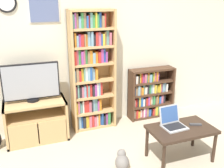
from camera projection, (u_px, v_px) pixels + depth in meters
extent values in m
cube|color=beige|center=(84.00, 51.00, 4.30)|extent=(6.21, 0.06, 2.60)
torus|color=black|center=(6.00, 2.00, 3.65)|extent=(0.28, 0.03, 0.28)
cylinder|color=white|center=(6.00, 2.00, 3.65)|extent=(0.23, 0.02, 0.23)
cube|color=silver|center=(44.00, 11.00, 3.86)|extent=(0.46, 0.01, 0.36)
cube|color=slate|center=(44.00, 11.00, 3.86)|extent=(0.42, 0.02, 0.33)
cube|color=tan|center=(6.00, 125.00, 3.92)|extent=(0.04, 0.48, 0.64)
cube|color=tan|center=(65.00, 116.00, 4.21)|extent=(0.04, 0.48, 0.64)
cube|color=tan|center=(35.00, 102.00, 3.97)|extent=(0.92, 0.48, 0.04)
cube|color=tan|center=(38.00, 137.00, 4.16)|extent=(0.92, 0.48, 0.04)
cube|color=tan|center=(36.00, 117.00, 4.04)|extent=(0.85, 0.44, 0.04)
cube|color=tan|center=(24.00, 136.00, 3.83)|extent=(0.41, 0.02, 0.35)
cube|color=tan|center=(53.00, 131.00, 3.97)|extent=(0.41, 0.02, 0.35)
cylinder|color=black|center=(33.00, 100.00, 3.98)|extent=(0.18, 0.18, 0.04)
cube|color=black|center=(31.00, 81.00, 3.88)|extent=(0.83, 0.05, 0.55)
cube|color=#9399A3|center=(31.00, 82.00, 3.86)|extent=(0.79, 0.01, 0.51)
cube|color=tan|center=(72.00, 74.00, 4.14)|extent=(0.04, 0.29, 1.97)
cube|color=tan|center=(112.00, 70.00, 4.36)|extent=(0.04, 0.29, 1.97)
cube|color=tan|center=(90.00, 70.00, 4.37)|extent=(0.72, 0.02, 1.97)
cube|color=tan|center=(94.00, 125.00, 4.56)|extent=(0.65, 0.25, 0.04)
cube|color=tan|center=(94.00, 111.00, 4.47)|extent=(0.65, 0.25, 0.04)
cube|color=tan|center=(93.00, 96.00, 4.38)|extent=(0.65, 0.25, 0.04)
cube|color=tan|center=(93.00, 80.00, 4.30)|extent=(0.65, 0.25, 0.04)
cube|color=tan|center=(93.00, 63.00, 4.21)|extent=(0.65, 0.25, 0.04)
cube|color=tan|center=(92.00, 46.00, 4.12)|extent=(0.65, 0.25, 0.04)
cube|color=tan|center=(92.00, 29.00, 4.03)|extent=(0.65, 0.25, 0.04)
cube|color=tan|center=(91.00, 10.00, 3.94)|extent=(0.65, 0.25, 0.04)
cube|color=#93704C|center=(77.00, 121.00, 4.43)|extent=(0.03, 0.20, 0.20)
cube|color=#759EB7|center=(79.00, 120.00, 4.44)|extent=(0.04, 0.20, 0.23)
cube|color=#2856A8|center=(81.00, 121.00, 4.46)|extent=(0.03, 0.19, 0.20)
cube|color=#232328|center=(83.00, 121.00, 4.47)|extent=(0.04, 0.22, 0.20)
cube|color=gold|center=(85.00, 120.00, 4.48)|extent=(0.02, 0.23, 0.20)
cube|color=gold|center=(87.00, 120.00, 4.49)|extent=(0.04, 0.20, 0.20)
cube|color=#B75B70|center=(89.00, 119.00, 4.50)|extent=(0.04, 0.23, 0.20)
cube|color=red|center=(91.00, 119.00, 4.51)|extent=(0.03, 0.23, 0.21)
cube|color=#B75B70|center=(94.00, 120.00, 4.53)|extent=(0.04, 0.23, 0.17)
cube|color=white|center=(96.00, 119.00, 4.55)|extent=(0.03, 0.19, 0.18)
cube|color=orange|center=(98.00, 118.00, 4.55)|extent=(0.02, 0.21, 0.22)
cube|color=#2856A8|center=(99.00, 118.00, 4.57)|extent=(0.03, 0.18, 0.17)
cube|color=#2856A8|center=(101.00, 117.00, 4.57)|extent=(0.03, 0.20, 0.22)
cube|color=#232328|center=(103.00, 118.00, 4.59)|extent=(0.04, 0.22, 0.17)
cube|color=#9E4293|center=(105.00, 117.00, 4.60)|extent=(0.03, 0.21, 0.20)
cube|color=#388947|center=(107.00, 116.00, 4.60)|extent=(0.04, 0.23, 0.23)
cube|color=gold|center=(76.00, 107.00, 4.34)|extent=(0.03, 0.22, 0.19)
cube|color=#B75B70|center=(78.00, 106.00, 4.35)|extent=(0.03, 0.22, 0.21)
cube|color=#5B9389|center=(80.00, 107.00, 4.37)|extent=(0.04, 0.19, 0.17)
cube|color=white|center=(82.00, 105.00, 4.38)|extent=(0.02, 0.19, 0.21)
cube|color=red|center=(84.00, 105.00, 4.40)|extent=(0.04, 0.19, 0.19)
cube|color=red|center=(87.00, 105.00, 4.41)|extent=(0.03, 0.19, 0.20)
cube|color=#B75B70|center=(89.00, 105.00, 4.42)|extent=(0.04, 0.21, 0.18)
cube|color=#232328|center=(91.00, 105.00, 4.43)|extent=(0.02, 0.22, 0.19)
cube|color=#759EB7|center=(92.00, 103.00, 4.44)|extent=(0.04, 0.19, 0.22)
cube|color=#5B9389|center=(95.00, 103.00, 4.45)|extent=(0.04, 0.18, 0.23)
cube|color=#9E4293|center=(97.00, 104.00, 4.47)|extent=(0.03, 0.21, 0.18)
cube|color=orange|center=(99.00, 103.00, 4.48)|extent=(0.04, 0.20, 0.21)
cube|color=#B75B70|center=(75.00, 91.00, 4.26)|extent=(0.03, 0.19, 0.19)
cube|color=#5B9389|center=(77.00, 90.00, 4.26)|extent=(0.02, 0.20, 0.22)
cube|color=#232328|center=(79.00, 91.00, 4.28)|extent=(0.03, 0.20, 0.18)
cube|color=#B75B70|center=(82.00, 91.00, 4.29)|extent=(0.03, 0.21, 0.18)
cube|color=#759EB7|center=(84.00, 90.00, 4.30)|extent=(0.04, 0.21, 0.19)
cube|color=red|center=(86.00, 89.00, 4.31)|extent=(0.02, 0.23, 0.21)
cube|color=#5B9389|center=(87.00, 90.00, 4.32)|extent=(0.03, 0.22, 0.19)
cube|color=red|center=(89.00, 89.00, 4.34)|extent=(0.04, 0.20, 0.20)
cube|color=#232328|center=(92.00, 90.00, 4.35)|extent=(0.03, 0.23, 0.18)
cube|color=#9E4293|center=(94.00, 89.00, 4.36)|extent=(0.04, 0.22, 0.20)
cube|color=white|center=(96.00, 88.00, 4.37)|extent=(0.03, 0.21, 0.22)
cube|color=#759EB7|center=(98.00, 87.00, 4.38)|extent=(0.03, 0.21, 0.22)
cube|color=red|center=(100.00, 87.00, 4.39)|extent=(0.04, 0.20, 0.22)
cube|color=#759EB7|center=(74.00, 75.00, 4.17)|extent=(0.02, 0.22, 0.19)
cube|color=#93704C|center=(76.00, 74.00, 4.17)|extent=(0.04, 0.22, 0.21)
cube|color=red|center=(79.00, 75.00, 4.19)|extent=(0.03, 0.22, 0.17)
cube|color=gold|center=(81.00, 74.00, 4.21)|extent=(0.04, 0.18, 0.20)
cube|color=#5B9389|center=(83.00, 74.00, 4.21)|extent=(0.02, 0.22, 0.21)
cube|color=white|center=(85.00, 73.00, 4.22)|extent=(0.04, 0.20, 0.22)
cube|color=#759EB7|center=(87.00, 73.00, 4.23)|extent=(0.03, 0.23, 0.22)
cube|color=#2856A8|center=(89.00, 72.00, 4.24)|extent=(0.03, 0.22, 0.23)
cube|color=#759EB7|center=(91.00, 73.00, 4.26)|extent=(0.03, 0.19, 0.20)
cube|color=#759EB7|center=(93.00, 73.00, 4.28)|extent=(0.03, 0.18, 0.18)
cube|color=orange|center=(95.00, 73.00, 4.28)|extent=(0.04, 0.20, 0.19)
cube|color=red|center=(74.00, 57.00, 4.08)|extent=(0.04, 0.23, 0.21)
cube|color=#B75B70|center=(76.00, 56.00, 4.09)|extent=(0.03, 0.19, 0.23)
cube|color=#388947|center=(78.00, 56.00, 4.11)|extent=(0.03, 0.20, 0.22)
cube|color=#9E4293|center=(81.00, 57.00, 4.11)|extent=(0.04, 0.23, 0.21)
cube|color=#B75B70|center=(83.00, 56.00, 4.13)|extent=(0.02, 0.21, 0.22)
cube|color=#388947|center=(85.00, 56.00, 4.14)|extent=(0.04, 0.18, 0.22)
cube|color=#93704C|center=(87.00, 57.00, 4.16)|extent=(0.03, 0.20, 0.20)
cube|color=orange|center=(90.00, 56.00, 4.17)|extent=(0.04, 0.20, 0.20)
cube|color=#759EB7|center=(93.00, 57.00, 4.18)|extent=(0.04, 0.22, 0.17)
cube|color=orange|center=(95.00, 57.00, 4.20)|extent=(0.04, 0.19, 0.18)
cube|color=red|center=(98.00, 57.00, 4.21)|extent=(0.04, 0.22, 0.17)
cube|color=#9E4293|center=(101.00, 55.00, 4.23)|extent=(0.04, 0.20, 0.22)
cube|color=#2856A8|center=(103.00, 54.00, 4.24)|extent=(0.03, 0.18, 0.22)
cube|color=#9E4293|center=(105.00, 56.00, 4.25)|extent=(0.02, 0.22, 0.17)
cube|color=#232328|center=(72.00, 39.00, 3.99)|extent=(0.02, 0.20, 0.22)
cube|color=orange|center=(74.00, 39.00, 4.00)|extent=(0.03, 0.21, 0.21)
cube|color=#759EB7|center=(76.00, 41.00, 4.01)|extent=(0.03, 0.23, 0.17)
cube|color=#9E4293|center=(78.00, 40.00, 4.03)|extent=(0.04, 0.19, 0.19)
cube|color=red|center=(81.00, 40.00, 4.04)|extent=(0.04, 0.21, 0.19)
cube|color=#93704C|center=(84.00, 40.00, 4.05)|extent=(0.02, 0.23, 0.19)
cube|color=orange|center=(85.00, 40.00, 4.06)|extent=(0.03, 0.19, 0.18)
cube|color=#759EB7|center=(88.00, 38.00, 4.07)|extent=(0.04, 0.19, 0.22)
cube|color=#759EB7|center=(90.00, 38.00, 4.08)|extent=(0.03, 0.22, 0.22)
cube|color=#232328|center=(93.00, 39.00, 4.10)|extent=(0.04, 0.20, 0.18)
cube|color=red|center=(95.00, 38.00, 4.11)|extent=(0.04, 0.21, 0.21)
cube|color=#B75B70|center=(98.00, 38.00, 4.13)|extent=(0.04, 0.20, 0.21)
cube|color=#2856A8|center=(100.00, 39.00, 4.14)|extent=(0.02, 0.22, 0.18)
cube|color=gold|center=(102.00, 39.00, 4.15)|extent=(0.04, 0.22, 0.18)
cube|color=#93704C|center=(104.00, 38.00, 4.16)|extent=(0.03, 0.18, 0.21)
cube|color=#5B9389|center=(106.00, 37.00, 4.17)|extent=(0.04, 0.18, 0.23)
cube|color=#B75B70|center=(109.00, 38.00, 4.18)|extent=(0.03, 0.23, 0.20)
cube|color=#5B9389|center=(72.00, 21.00, 3.91)|extent=(0.04, 0.21, 0.21)
cube|color=#9E4293|center=(74.00, 20.00, 3.91)|extent=(0.02, 0.21, 0.23)
cube|color=#93704C|center=(76.00, 21.00, 3.93)|extent=(0.03, 0.18, 0.22)
cube|color=#759EB7|center=(79.00, 22.00, 3.95)|extent=(0.04, 0.19, 0.17)
cube|color=#388947|center=(81.00, 20.00, 3.95)|extent=(0.04, 0.20, 0.23)
cube|color=#93704C|center=(84.00, 20.00, 3.97)|extent=(0.04, 0.19, 0.23)
cube|color=#2856A8|center=(86.00, 22.00, 3.98)|extent=(0.03, 0.22, 0.18)
cube|color=red|center=(88.00, 21.00, 3.99)|extent=(0.02, 0.18, 0.19)
cube|color=#5B9389|center=(90.00, 20.00, 4.00)|extent=(0.04, 0.20, 0.22)
cube|color=#388947|center=(92.00, 21.00, 4.02)|extent=(0.03, 0.19, 0.19)
cube|color=gold|center=(94.00, 20.00, 4.01)|extent=(0.02, 0.22, 0.23)
cube|color=#388947|center=(96.00, 21.00, 4.03)|extent=(0.03, 0.21, 0.20)
cube|color=#2856A8|center=(98.00, 20.00, 4.05)|extent=(0.04, 0.18, 0.23)
cube|color=#93704C|center=(101.00, 21.00, 4.06)|extent=(0.04, 0.23, 0.17)
cube|color=red|center=(103.00, 20.00, 4.07)|extent=(0.03, 0.20, 0.21)
cube|color=#472D1E|center=(131.00, 96.00, 4.67)|extent=(0.04, 0.25, 0.93)
cube|color=#472D1E|center=(170.00, 90.00, 4.93)|extent=(0.04, 0.25, 0.93)
cube|color=#472D1E|center=(148.00, 91.00, 4.90)|extent=(0.84, 0.02, 0.93)
cube|color=#472D1E|center=(150.00, 115.00, 4.94)|extent=(0.77, 0.21, 0.04)
cube|color=#472D1E|center=(151.00, 104.00, 4.87)|extent=(0.77, 0.21, 0.04)
cube|color=#472D1E|center=(151.00, 93.00, 4.80)|extent=(0.77, 0.21, 0.04)
cube|color=#472D1E|center=(152.00, 82.00, 4.73)|extent=(0.77, 0.21, 0.04)
cube|color=#472D1E|center=(152.00, 70.00, 4.66)|extent=(0.77, 0.21, 0.04)
cube|color=white|center=(132.00, 113.00, 4.80)|extent=(0.03, 0.18, 0.15)
cube|color=#93704C|center=(134.00, 113.00, 4.81)|extent=(0.02, 0.18, 0.15)
cube|color=red|center=(135.00, 113.00, 4.81)|extent=(0.03, 0.19, 0.16)
cube|color=gold|center=(137.00, 113.00, 4.83)|extent=(0.02, 0.18, 0.13)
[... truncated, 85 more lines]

